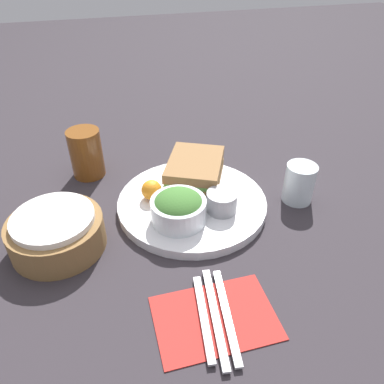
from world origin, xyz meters
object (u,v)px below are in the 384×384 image
Objects in this scene: sandwich at (195,170)px; plate at (192,203)px; bread_basket at (56,232)px; fork at (227,314)px; dressing_cup at (222,202)px; drink_glass at (86,153)px; salad_bowl at (178,208)px; spoon at (204,317)px; knife at (215,316)px; water_glass at (299,183)px.

plate is at bearing 159.65° from sandwich.
fork is (-0.23, -0.25, -0.03)m from bread_basket.
bread_basket reaches higher than plate.
drink_glass is (0.24, 0.25, 0.02)m from dressing_cup.
sandwich is at bearing -28.49° from salad_bowl.
bread_basket is 0.31m from spoon.
sandwich is 1.00× the size of knife.
water_glass is (-0.22, -0.44, -0.01)m from drink_glass.
dressing_cup is 0.36× the size of fork.
dressing_cup is at bearing 94.64° from water_glass.
dressing_cup reaches higher than fork.
bread_basket reaches higher than fork.
fork is (-0.35, 0.05, -0.04)m from sandwich.
dressing_cup is 0.35m from drink_glass.
plate is at bearing -132.75° from drink_glass.
plate is at bearing -180.00° from knife.
sandwich is at bearing -68.39° from bread_basket.
knife is (-0.23, -0.23, -0.03)m from bread_basket.
bread_basket reaches higher than knife.
sandwich is at bearing 174.51° from spoon.
salad_bowl is at bearing -91.83° from bread_basket.
dressing_cup is 0.25m from spoon.
salad_bowl is 0.09m from dressing_cup.
drink_glass is (0.12, 0.23, 0.01)m from sandwich.
knife is 0.36m from water_glass.
water_glass is (0.02, -0.27, -0.01)m from salad_bowl.
bread_basket is 2.01× the size of water_glass.
knife is 1.17× the size of spoon.
water_glass is at bearing 142.41° from fork.
fork is at bearing 90.00° from knife.
salad_bowl is 0.95× the size of drink_glass.
water_glass reaches higher than knife.
drink_glass is at bearing -154.32° from spoon.
plate is 1.73× the size of knife.
spoon is 1.81× the size of water_glass.
salad_bowl is at bearing 151.51° from sandwich.
knife is at bearing 172.11° from plate.
salad_bowl is at bearing 143.04° from plate.
knife is at bearing 159.11° from dressing_cup.
dressing_cup is 0.18m from water_glass.
fork is at bearing 175.77° from plate.
fork and spoon have the same top height.
plate is 0.28m from spoon.
drink_glass reaches higher than plate.
spoon is at bearing 155.09° from dressing_cup.
plate is 5.05× the size of dressing_cup.
bread_basket is (-0.24, 0.07, -0.02)m from drink_glass.
salad_bowl is 0.22m from spoon.
sandwich is 0.32m from bread_basket.
sandwich reaches higher than spoon.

